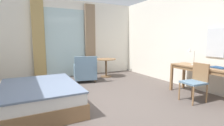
{
  "coord_description": "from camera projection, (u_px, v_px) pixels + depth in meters",
  "views": [
    {
      "loc": [
        -1.53,
        -3.19,
        1.4
      ],
      "look_at": [
        0.56,
        0.73,
        0.79
      ],
      "focal_mm": 27.1,
      "sensor_mm": 36.0,
      "label": 1
    }
  ],
  "objects": [
    {
      "name": "round_cafe_table",
      "position": [
        106.0,
        63.0,
        6.44
      ],
      "size": [
        0.75,
        0.75,
        0.69
      ],
      "color": "olive",
      "rests_on": "ground"
    },
    {
      "name": "wall_back",
      "position": [
        66.0,
        39.0,
        6.46
      ],
      "size": [
        5.83,
        0.12,
        2.9
      ],
      "primitive_type": "cube",
      "color": "white",
      "rests_on": "ground"
    },
    {
      "name": "curtain_panel_left",
      "position": [
        39.0,
        40.0,
        5.84
      ],
      "size": [
        0.4,
        0.1,
        2.78
      ],
      "primitive_type": "cube",
      "color": "tan",
      "rests_on": "ground"
    },
    {
      "name": "curtain_panel_right",
      "position": [
        90.0,
        40.0,
        6.73
      ],
      "size": [
        0.4,
        0.1,
        2.78
      ],
      "primitive_type": "cube",
      "color": "#897056",
      "rests_on": "ground"
    },
    {
      "name": "desk_chair",
      "position": [
        196.0,
        80.0,
        3.86
      ],
      "size": [
        0.49,
        0.46,
        0.87
      ],
      "color": "slate",
      "rests_on": "ground"
    },
    {
      "name": "closed_book",
      "position": [
        219.0,
        68.0,
        3.9
      ],
      "size": [
        0.27,
        0.35,
        0.03
      ],
      "primitive_type": "cube",
      "rotation": [
        0.0,
        0.0,
        -0.1
      ],
      "color": "navy",
      "rests_on": "writing_desk"
    },
    {
      "name": "wall_right",
      "position": [
        195.0,
        38.0,
        4.83
      ],
      "size": [
        0.12,
        6.89,
        2.9
      ],
      "primitive_type": "cube",
      "color": "white",
      "rests_on": "ground"
    },
    {
      "name": "ground",
      "position": [
        105.0,
        107.0,
        3.7
      ],
      "size": [
        6.23,
        7.29,
        0.1
      ],
      "primitive_type": "cube",
      "color": "#564C47"
    },
    {
      "name": "balcony_glass_door",
      "position": [
        66.0,
        43.0,
        6.39
      ],
      "size": [
        1.46,
        0.02,
        2.55
      ],
      "primitive_type": "cube",
      "color": "silver",
      "rests_on": "ground"
    },
    {
      "name": "wall_mirror",
      "position": [
        215.0,
        43.0,
        4.24
      ],
      "size": [
        0.02,
        0.45,
        0.72
      ],
      "color": "silver"
    },
    {
      "name": "bed",
      "position": [
        16.0,
        99.0,
        3.25
      ],
      "size": [
        2.23,
        1.92,
        1.01
      ],
      "color": "olive",
      "rests_on": "ground"
    },
    {
      "name": "desk_lamp",
      "position": [
        191.0,
        54.0,
        4.39
      ],
      "size": [
        0.24,
        0.2,
        0.45
      ],
      "color": "#B7B2A8",
      "rests_on": "writing_desk"
    },
    {
      "name": "writing_desk",
      "position": [
        204.0,
        70.0,
        4.15
      ],
      "size": [
        0.59,
        1.59,
        0.76
      ],
      "color": "olive",
      "rests_on": "ground"
    },
    {
      "name": "armchair_by_window",
      "position": [
        85.0,
        72.0,
        5.71
      ],
      "size": [
        0.84,
        0.86,
        0.88
      ],
      "color": "slate",
      "rests_on": "ground"
    }
  ]
}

